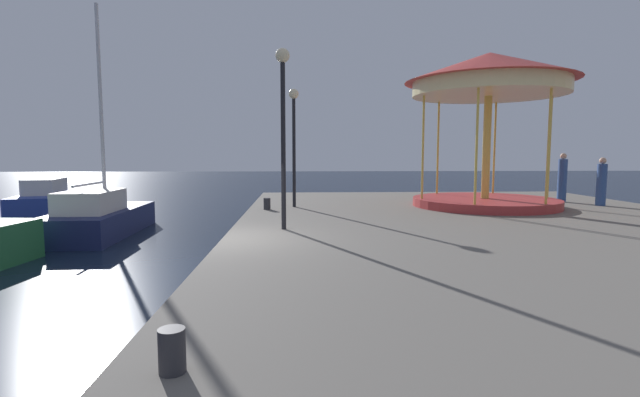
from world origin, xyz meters
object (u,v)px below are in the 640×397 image
(carousel, at_px, (489,92))
(lamp_post_mid_promenade, at_px, (294,127))
(motorboat_blue, at_px, (47,203))
(sailboat_navy, at_px, (99,217))
(person_mid_promenade, at_px, (562,179))
(person_far_corner, at_px, (601,183))
(bollard_center, at_px, (267,204))
(lamp_post_near_edge, at_px, (283,108))
(bollard_north, at_px, (172,351))

(carousel, relative_size, lamp_post_mid_promenade, 1.42)
(motorboat_blue, height_order, lamp_post_mid_promenade, lamp_post_mid_promenade)
(sailboat_navy, bearing_deg, person_mid_promenade, 7.87)
(person_far_corner, bearing_deg, motorboat_blue, 171.73)
(motorboat_blue, xyz_separation_m, bollard_center, (9.48, -3.81, 0.33))
(person_far_corner, bearing_deg, lamp_post_near_edge, -157.56)
(motorboat_blue, bearing_deg, lamp_post_mid_promenade, -16.35)
(lamp_post_near_edge, distance_m, person_mid_promenade, 12.76)
(bollard_center, bearing_deg, person_mid_promenade, 9.70)
(sailboat_navy, distance_m, person_mid_promenade, 17.45)
(person_mid_promenade, distance_m, person_far_corner, 1.53)
(motorboat_blue, height_order, bollard_center, motorboat_blue)
(lamp_post_near_edge, relative_size, bollard_center, 11.36)
(carousel, relative_size, bollard_center, 14.98)
(lamp_post_near_edge, distance_m, bollard_center, 5.13)
(motorboat_blue, distance_m, bollard_center, 10.22)
(motorboat_blue, bearing_deg, carousel, -10.49)
(carousel, xyz_separation_m, bollard_north, (-7.97, -12.47, -3.95))
(carousel, xyz_separation_m, lamp_post_near_edge, (-7.23, -4.76, -1.07))
(sailboat_navy, height_order, lamp_post_mid_promenade, sailboat_navy)
(carousel, relative_size, person_far_corner, 3.34)
(bollard_center, bearing_deg, carousel, 4.18)
(motorboat_blue, distance_m, lamp_post_near_edge, 13.34)
(sailboat_navy, bearing_deg, person_far_corner, 3.26)
(person_mid_promenade, bearing_deg, carousel, -159.21)
(lamp_post_near_edge, relative_size, person_mid_promenade, 2.33)
(sailboat_navy, bearing_deg, lamp_post_mid_promenade, 9.94)
(motorboat_blue, bearing_deg, person_far_corner, -8.27)
(motorboat_blue, distance_m, lamp_post_mid_promenade, 11.27)
(sailboat_navy, relative_size, person_far_corner, 4.30)
(carousel, distance_m, person_far_corner, 5.53)
(carousel, xyz_separation_m, person_far_corner, (4.43, 0.05, -3.31))
(sailboat_navy, bearing_deg, lamp_post_near_edge, -31.02)
(lamp_post_near_edge, height_order, lamp_post_mid_promenade, lamp_post_near_edge)
(lamp_post_mid_promenade, bearing_deg, person_mid_promenade, 6.61)
(lamp_post_near_edge, height_order, bollard_center, lamp_post_near_edge)
(lamp_post_near_edge, bearing_deg, bollard_north, -95.51)
(carousel, relative_size, lamp_post_near_edge, 1.32)
(motorboat_blue, xyz_separation_m, person_mid_promenade, (21.14, -1.81, 1.05))
(carousel, bearing_deg, sailboat_navy, -175.89)
(motorboat_blue, distance_m, bollard_north, 18.33)
(motorboat_blue, bearing_deg, lamp_post_near_edge, -38.08)
(motorboat_blue, height_order, bollard_north, motorboat_blue)
(motorboat_blue, height_order, lamp_post_near_edge, lamp_post_near_edge)
(bollard_north, relative_size, person_far_corner, 0.22)
(lamp_post_near_edge, xyz_separation_m, bollard_north, (-0.74, -7.71, -2.88))
(carousel, xyz_separation_m, bollard_center, (-7.94, -0.58, -3.95))
(motorboat_blue, relative_size, person_far_corner, 2.94)
(sailboat_navy, xyz_separation_m, bollard_north, (5.56, -11.50, 0.38))
(person_mid_promenade, bearing_deg, motorboat_blue, 175.10)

